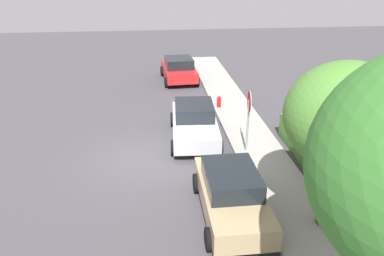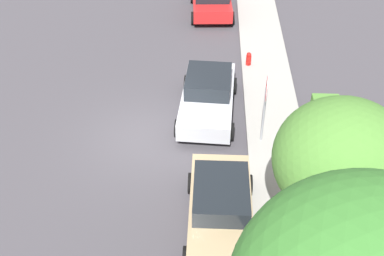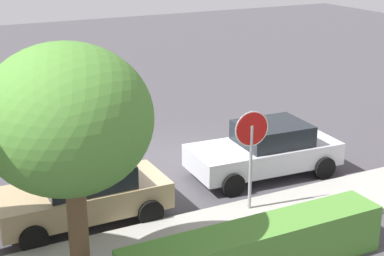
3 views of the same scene
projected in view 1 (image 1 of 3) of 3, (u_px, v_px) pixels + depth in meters
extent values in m
plane|color=#423F44|center=(146.00, 158.00, 14.62)|extent=(60.00, 60.00, 0.00)
cube|color=#9E9B93|center=(258.00, 150.00, 15.05)|extent=(32.00, 2.01, 0.14)
cylinder|color=gray|center=(248.00, 128.00, 14.46)|extent=(0.08, 0.08, 2.29)
cylinder|color=white|center=(249.00, 102.00, 14.02)|extent=(0.87, 0.11, 0.87)
cylinder|color=red|center=(249.00, 102.00, 14.02)|extent=(0.81, 0.11, 0.82)
cube|color=silver|center=(194.00, 125.00, 15.98)|extent=(4.37, 2.07, 0.63)
cube|color=black|center=(194.00, 110.00, 15.97)|extent=(2.00, 1.72, 0.58)
cylinder|color=black|center=(220.00, 146.00, 14.82)|extent=(0.65, 0.26, 0.64)
cylinder|color=black|center=(174.00, 148.00, 14.73)|extent=(0.65, 0.26, 0.64)
cylinder|color=black|center=(212.00, 118.00, 17.47)|extent=(0.65, 0.26, 0.64)
cylinder|color=black|center=(173.00, 119.00, 17.38)|extent=(0.65, 0.26, 0.64)
cube|color=tan|center=(231.00, 198.00, 11.07)|extent=(4.05, 1.72, 0.64)
cube|color=black|center=(231.00, 178.00, 10.95)|extent=(2.04, 1.51, 0.54)
cylinder|color=black|center=(273.00, 234.00, 10.04)|extent=(0.64, 0.22, 0.64)
cylinder|color=black|center=(210.00, 239.00, 9.86)|extent=(0.64, 0.22, 0.64)
cylinder|color=black|center=(248.00, 180.00, 12.54)|extent=(0.64, 0.22, 0.64)
cylinder|color=black|center=(197.00, 183.00, 12.36)|extent=(0.64, 0.22, 0.64)
cube|color=red|center=(179.00, 71.00, 23.89)|extent=(3.93, 2.10, 0.62)
cube|color=black|center=(179.00, 62.00, 23.59)|extent=(2.00, 1.76, 0.58)
cylinder|color=black|center=(197.00, 81.00, 22.98)|extent=(0.65, 0.26, 0.64)
cylinder|color=black|center=(167.00, 82.00, 22.69)|extent=(0.65, 0.26, 0.64)
cylinder|color=black|center=(190.00, 70.00, 25.33)|extent=(0.65, 0.26, 0.64)
cylinder|color=black|center=(162.00, 71.00, 25.04)|extent=(0.65, 0.26, 0.64)
cylinder|color=brown|center=(327.00, 190.00, 10.34)|extent=(0.39, 0.39, 2.46)
ellipsoid|color=#4C8433|center=(347.00, 116.00, 9.34)|extent=(3.14, 3.14, 2.76)
cylinder|color=red|center=(219.00, 104.00, 19.34)|extent=(0.22, 0.22, 0.55)
sphere|color=red|center=(219.00, 98.00, 19.20)|extent=(0.21, 0.21, 0.21)
cylinder|color=red|center=(219.00, 104.00, 19.18)|extent=(0.08, 0.09, 0.09)
cube|color=#4C8433|center=(317.00, 155.00, 13.75)|extent=(5.79, 0.96, 1.05)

